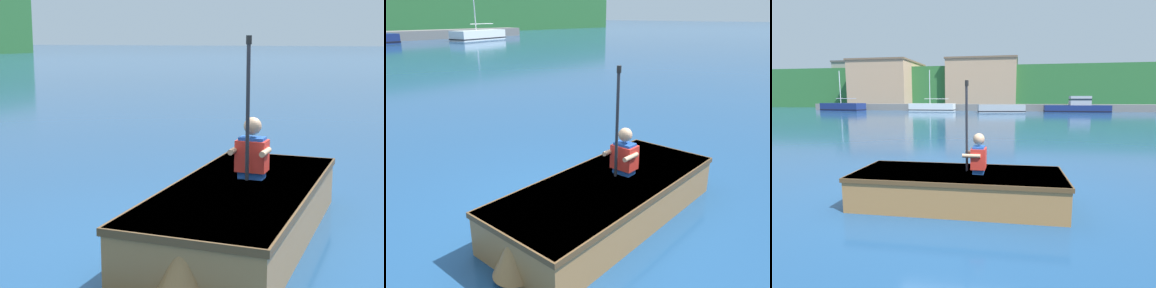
# 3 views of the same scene
# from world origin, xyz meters

# --- Properties ---
(ground_plane) EXTENTS (300.00, 300.00, 0.00)m
(ground_plane) POSITION_xyz_m (0.00, 0.00, 0.00)
(ground_plane) COLOR navy
(rowboat_foreground) EXTENTS (3.26, 1.30, 0.50)m
(rowboat_foreground) POSITION_xyz_m (0.25, -0.38, 0.28)
(rowboat_foreground) COLOR #A3703D
(rowboat_foreground) RESTS_ON ground
(person_paddler) EXTENTS (0.33, 0.36, 1.35)m
(person_paddler) POSITION_xyz_m (0.60, -0.37, 0.78)
(person_paddler) COLOR #1E4CA5
(person_paddler) RESTS_ON rowboat_foreground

